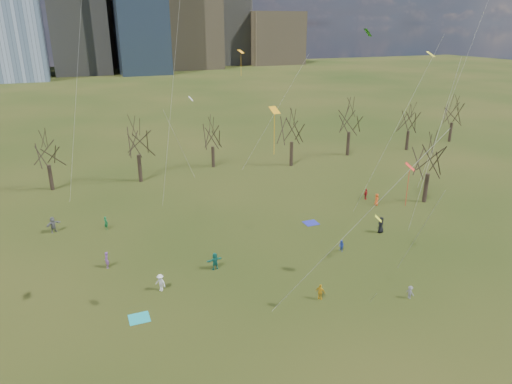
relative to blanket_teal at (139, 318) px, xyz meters
name	(u,v)px	position (x,y,z in m)	size (l,w,h in m)	color
ground	(315,329)	(12.18, -6.35, -0.01)	(500.00, 500.00, 0.00)	black
bare_tree_row	(190,141)	(12.10, 30.87, 6.10)	(113.04, 29.80, 9.50)	black
blanket_teal	(139,318)	(0.00, 0.00, 0.00)	(1.60, 1.50, 0.03)	teal
blanket_navy	(311,223)	(21.29, 11.15, 0.00)	(1.60, 1.50, 0.03)	#2228A2
person_3	(410,292)	(21.63, -5.65, 0.57)	(0.76, 0.44, 1.17)	slate
person_4	(320,292)	(14.53, -2.98, 0.70)	(0.84, 0.35, 1.43)	gold
person_5	(215,261)	(7.82, 5.14, 0.83)	(1.58, 0.50, 1.70)	#186C5B
person_6	(381,225)	(27.20, 6.00, 0.91)	(0.90, 0.59, 1.85)	black
person_7	(107,260)	(-1.61, 9.21, 0.80)	(0.60, 0.39, 1.64)	#73468C
person_8	(341,246)	(20.78, 3.81, 0.59)	(0.59, 0.46, 1.21)	#2842AD
person_9	(160,283)	(2.36, 3.35, 0.78)	(1.03, 0.59, 1.59)	silver
person_10	(366,194)	(31.62, 15.26, 0.71)	(0.85, 0.35, 1.45)	#A4171B
person_11	(53,225)	(-6.42, 19.63, 0.90)	(1.70, 0.54, 1.83)	#5A5A5E
person_12	(377,199)	(31.68, 12.99, 0.76)	(0.75, 0.49, 1.54)	#E05018
person_13	(106,223)	(-0.94, 18.27, 0.76)	(0.56, 0.37, 1.55)	#166731
kites_airborne	(263,106)	(13.98, 8.32, 14.51)	(64.69, 44.68, 34.47)	orange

